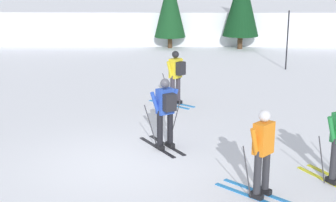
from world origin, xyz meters
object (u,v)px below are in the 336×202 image
(trail_marker_pole, at_px, (287,40))
(conifer_far_right, at_px, (242,1))
(conifer_far_left, at_px, (170,5))
(skier_yellow, at_px, (176,75))
(skier_orange, at_px, (262,151))
(skier_blue, at_px, (165,110))

(trail_marker_pole, relative_size, conifer_far_right, 0.58)
(conifer_far_left, bearing_deg, trail_marker_pole, -48.83)
(conifer_far_right, bearing_deg, skier_yellow, -107.04)
(skier_yellow, height_order, conifer_far_left, conifer_far_left)
(skier_orange, bearing_deg, skier_blue, 125.94)
(conifer_far_right, bearing_deg, trail_marker_pole, -76.98)
(skier_blue, xyz_separation_m, skier_yellow, (0.25, 3.90, -0.00))
(conifer_far_right, bearing_deg, skier_orange, -95.91)
(skier_blue, relative_size, skier_yellow, 1.00)
(skier_blue, bearing_deg, trail_marker_pole, 62.85)
(skier_yellow, bearing_deg, conifer_far_left, 91.47)
(trail_marker_pole, height_order, conifer_far_left, conifer_far_left)
(skier_orange, distance_m, conifer_far_right, 17.66)
(conifer_far_left, bearing_deg, conifer_far_right, -3.54)
(conifer_far_left, bearing_deg, skier_yellow, -88.53)
(skier_yellow, bearing_deg, skier_blue, -93.72)
(skier_yellow, height_order, trail_marker_pole, trail_marker_pole)
(skier_yellow, bearing_deg, skier_orange, -76.18)
(skier_blue, distance_m, skier_orange, 3.13)
(skier_yellow, xyz_separation_m, trail_marker_pole, (4.65, 5.65, 0.27))
(trail_marker_pole, xyz_separation_m, conifer_far_right, (-1.25, 5.42, 1.23))
(conifer_far_left, height_order, conifer_far_right, conifer_far_right)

